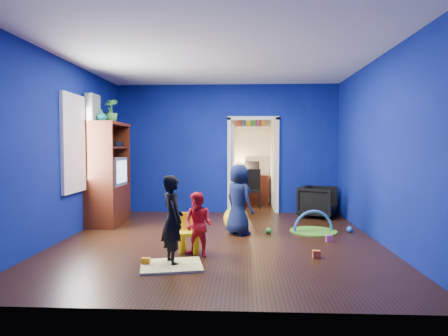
{
  "coord_description": "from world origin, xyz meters",
  "views": [
    {
      "loc": [
        0.39,
        -6.29,
        1.49
      ],
      "look_at": [
        0.06,
        0.4,
        1.14
      ],
      "focal_mm": 32.0,
      "sensor_mm": 36.0,
      "label": 1
    }
  ],
  "objects_px": {
    "child_navy": "(239,199)",
    "crt_tv": "(110,172)",
    "toddler_red": "(198,224)",
    "armchair": "(318,202)",
    "kid_chair": "(189,235)",
    "child_black": "(172,220)",
    "folding_chair": "(252,190)",
    "tv_armoire": "(108,174)",
    "play_mat": "(313,231)",
    "hopper_ball": "(236,219)",
    "study_desk": "(252,189)",
    "vase": "(102,116)"
  },
  "relations": [
    {
      "from": "child_navy",
      "to": "crt_tv",
      "type": "distance_m",
      "value": 2.64
    },
    {
      "from": "child_navy",
      "to": "toddler_red",
      "type": "distance_m",
      "value": 1.5
    },
    {
      "from": "armchair",
      "to": "kid_chair",
      "type": "bearing_deg",
      "value": 165.04
    },
    {
      "from": "child_black",
      "to": "folding_chair",
      "type": "relative_size",
      "value": 1.24
    },
    {
      "from": "toddler_red",
      "to": "tv_armoire",
      "type": "bearing_deg",
      "value": 157.09
    },
    {
      "from": "play_mat",
      "to": "tv_armoire",
      "type": "bearing_deg",
      "value": 172.24
    },
    {
      "from": "child_black",
      "to": "hopper_ball",
      "type": "distance_m",
      "value": 2.21
    },
    {
      "from": "child_black",
      "to": "folding_chair",
      "type": "bearing_deg",
      "value": -42.38
    },
    {
      "from": "tv_armoire",
      "to": "hopper_ball",
      "type": "bearing_deg",
      "value": -12.22
    },
    {
      "from": "study_desk",
      "to": "armchair",
      "type": "bearing_deg",
      "value": -56.56
    },
    {
      "from": "vase",
      "to": "play_mat",
      "type": "height_order",
      "value": "vase"
    },
    {
      "from": "child_black",
      "to": "child_navy",
      "type": "xyz_separation_m",
      "value": [
        0.81,
        1.79,
        0.03
      ]
    },
    {
      "from": "crt_tv",
      "to": "play_mat",
      "type": "bearing_deg",
      "value": -7.84
    },
    {
      "from": "child_navy",
      "to": "play_mat",
      "type": "distance_m",
      "value": 1.46
    },
    {
      "from": "play_mat",
      "to": "child_navy",
      "type": "bearing_deg",
      "value": -168.65
    },
    {
      "from": "hopper_ball",
      "to": "play_mat",
      "type": "xyz_separation_m",
      "value": [
        1.36,
        0.01,
        -0.21
      ]
    },
    {
      "from": "vase",
      "to": "study_desk",
      "type": "xyz_separation_m",
      "value": [
        2.82,
        3.33,
        -1.69
      ]
    },
    {
      "from": "child_navy",
      "to": "folding_chair",
      "type": "distance_m",
      "value": 2.87
    },
    {
      "from": "crt_tv",
      "to": "vase",
      "type": "bearing_deg",
      "value": -97.59
    },
    {
      "from": "toddler_red",
      "to": "hopper_ball",
      "type": "relative_size",
      "value": 1.96
    },
    {
      "from": "toddler_red",
      "to": "play_mat",
      "type": "bearing_deg",
      "value": 66.58
    },
    {
      "from": "child_navy",
      "to": "kid_chair",
      "type": "distance_m",
      "value": 1.42
    },
    {
      "from": "armchair",
      "to": "folding_chair",
      "type": "xyz_separation_m",
      "value": [
        -1.36,
        1.1,
        0.13
      ]
    },
    {
      "from": "kid_chair",
      "to": "play_mat",
      "type": "bearing_deg",
      "value": 23.13
    },
    {
      "from": "child_black",
      "to": "child_navy",
      "type": "height_order",
      "value": "child_navy"
    },
    {
      "from": "hopper_ball",
      "to": "folding_chair",
      "type": "relative_size",
      "value": 0.49
    },
    {
      "from": "child_black",
      "to": "crt_tv",
      "type": "distance_m",
      "value": 3.11
    },
    {
      "from": "toddler_red",
      "to": "hopper_ball",
      "type": "distance_m",
      "value": 1.72
    },
    {
      "from": "play_mat",
      "to": "hopper_ball",
      "type": "bearing_deg",
      "value": -179.45
    },
    {
      "from": "toddler_red",
      "to": "vase",
      "type": "bearing_deg",
      "value": 161.33
    },
    {
      "from": "crt_tv",
      "to": "kid_chair",
      "type": "bearing_deg",
      "value": -47.61
    },
    {
      "from": "toddler_red",
      "to": "folding_chair",
      "type": "height_order",
      "value": "folding_chair"
    },
    {
      "from": "tv_armoire",
      "to": "play_mat",
      "type": "bearing_deg",
      "value": -7.76
    },
    {
      "from": "vase",
      "to": "hopper_ball",
      "type": "xyz_separation_m",
      "value": [
        2.47,
        -0.24,
        -1.84
      ]
    },
    {
      "from": "armchair",
      "to": "child_navy",
      "type": "height_order",
      "value": "child_navy"
    },
    {
      "from": "armchair",
      "to": "folding_chair",
      "type": "distance_m",
      "value": 1.75
    },
    {
      "from": "tv_armoire",
      "to": "play_mat",
      "type": "distance_m",
      "value": 3.99
    },
    {
      "from": "tv_armoire",
      "to": "crt_tv",
      "type": "height_order",
      "value": "tv_armoire"
    },
    {
      "from": "vase",
      "to": "crt_tv",
      "type": "distance_m",
      "value": 1.09
    },
    {
      "from": "armchair",
      "to": "vase",
      "type": "bearing_deg",
      "value": 130.31
    },
    {
      "from": "tv_armoire",
      "to": "folding_chair",
      "type": "distance_m",
      "value": 3.53
    },
    {
      "from": "folding_chair",
      "to": "child_black",
      "type": "bearing_deg",
      "value": -103.4
    },
    {
      "from": "child_navy",
      "to": "hopper_ball",
      "type": "xyz_separation_m",
      "value": [
        -0.05,
        0.25,
        -0.38
      ]
    },
    {
      "from": "child_navy",
      "to": "toddler_red",
      "type": "height_order",
      "value": "child_navy"
    },
    {
      "from": "child_navy",
      "to": "study_desk",
      "type": "height_order",
      "value": "child_navy"
    },
    {
      "from": "crt_tv",
      "to": "study_desk",
      "type": "xyz_separation_m",
      "value": [
        2.78,
        3.03,
        -0.65
      ]
    },
    {
      "from": "play_mat",
      "to": "kid_chair",
      "type": "bearing_deg",
      "value": -143.81
    },
    {
      "from": "toddler_red",
      "to": "hopper_ball",
      "type": "bearing_deg",
      "value": 98.32
    },
    {
      "from": "vase",
      "to": "child_navy",
      "type": "bearing_deg",
      "value": -10.89
    },
    {
      "from": "toddler_red",
      "to": "child_black",
      "type": "bearing_deg",
      "value": -100.59
    }
  ]
}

